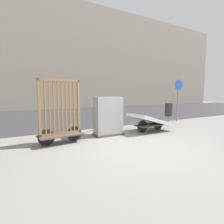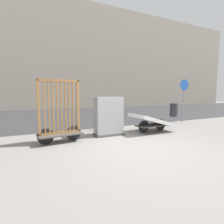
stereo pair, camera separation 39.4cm
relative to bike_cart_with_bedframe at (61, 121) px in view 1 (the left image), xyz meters
name	(u,v)px [view 1 (the left image)]	position (x,y,z in m)	size (l,w,h in m)	color
ground_plane	(140,149)	(1.77, -1.61, -0.70)	(60.00, 60.00, 0.00)	gray
road_strip	(64,115)	(1.77, 7.00, -0.70)	(56.00, 10.84, 0.01)	#38383A
building_facade	(45,56)	(1.77, 14.42, 4.75)	(48.00, 4.00, 10.89)	#9E9384
bike_cart_with_bedframe	(61,121)	(0.00, 0.00, 0.00)	(2.04, 0.71, 1.94)	#4C4742
bike_cart_with_mattress	(151,121)	(3.54, 0.00, -0.27)	(2.24, 1.15, 0.76)	#4C4742
utility_cabinet	(108,117)	(1.74, 0.24, -0.04)	(1.06, 0.51, 1.40)	#4C4C4C
trash_bin	(169,110)	(5.86, 1.24, -0.03)	(0.39, 0.39, 1.02)	gray
sign_post	(178,94)	(6.52, 1.23, 0.81)	(0.57, 0.06, 2.30)	gray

